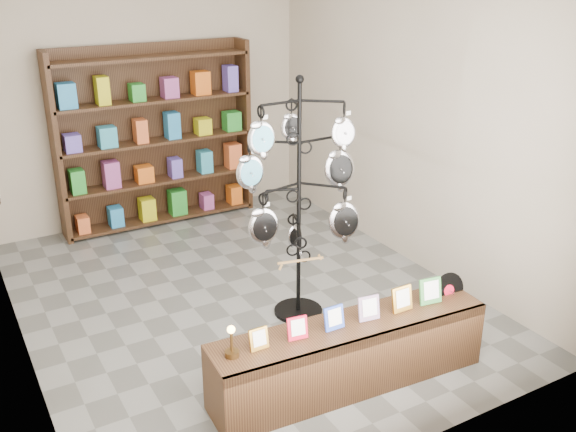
% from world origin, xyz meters
% --- Properties ---
extents(ground, '(5.00, 5.00, 0.00)m').
position_xyz_m(ground, '(0.00, 0.00, 0.00)').
color(ground, slate).
rests_on(ground, ground).
extents(room_envelope, '(5.00, 5.00, 5.00)m').
position_xyz_m(room_envelope, '(0.00, 0.00, 1.85)').
color(room_envelope, '#B6A792').
rests_on(room_envelope, ground).
extents(display_tree, '(1.19, 1.17, 2.23)m').
position_xyz_m(display_tree, '(0.34, -0.57, 1.29)').
color(display_tree, black).
rests_on(display_tree, ground).
extents(front_shelf, '(2.26, 0.60, 0.79)m').
position_xyz_m(front_shelf, '(0.12, -1.72, 0.28)').
color(front_shelf, black).
rests_on(front_shelf, ground).
extents(back_shelving, '(2.42, 0.36, 2.20)m').
position_xyz_m(back_shelving, '(0.00, 2.30, 1.03)').
color(back_shelving, black).
rests_on(back_shelving, ground).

